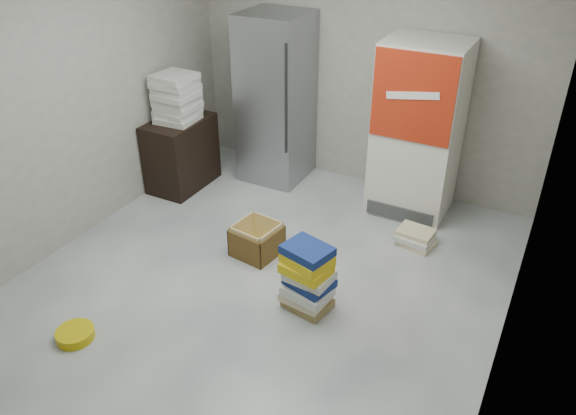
% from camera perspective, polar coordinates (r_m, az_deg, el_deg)
% --- Properties ---
extents(ground, '(5.00, 5.00, 0.00)m').
position_cam_1_polar(ground, '(4.89, -4.02, -9.02)').
color(ground, silver).
rests_on(ground, ground).
extents(room_shell, '(4.04, 5.04, 2.82)m').
position_cam_1_polar(room_shell, '(4.00, -4.96, 11.28)').
color(room_shell, '#A9A298').
rests_on(room_shell, ground).
extents(steel_fridge, '(0.70, 0.72, 1.90)m').
position_cam_1_polar(steel_fridge, '(6.44, -1.26, 10.94)').
color(steel_fridge, gray).
rests_on(steel_fridge, ground).
extents(coke_cooler, '(0.80, 0.73, 1.80)m').
position_cam_1_polar(coke_cooler, '(5.88, 13.07, 7.71)').
color(coke_cooler, silver).
rests_on(coke_cooler, ground).
extents(wood_shelf, '(0.50, 0.80, 0.80)m').
position_cam_1_polar(wood_shelf, '(6.52, -10.78, 5.43)').
color(wood_shelf, black).
rests_on(wood_shelf, ground).
extents(supply_box_stack, '(0.43, 0.44, 0.52)m').
position_cam_1_polar(supply_box_stack, '(6.27, -11.27, 10.88)').
color(supply_box_stack, beige).
rests_on(supply_box_stack, wood_shelf).
extents(phonebook_stack_main, '(0.45, 0.40, 0.61)m').
position_cam_1_polar(phonebook_stack_main, '(4.58, 1.99, -7.18)').
color(phonebook_stack_main, olive).
rests_on(phonebook_stack_main, ground).
extents(phonebook_stack_side, '(0.39, 0.33, 0.15)m').
position_cam_1_polar(phonebook_stack_side, '(5.61, 12.83, -3.01)').
color(phonebook_stack_side, beige).
rests_on(phonebook_stack_side, ground).
extents(cardboard_box, '(0.44, 0.44, 0.32)m').
position_cam_1_polar(cardboard_box, '(5.33, -3.18, -3.48)').
color(cardboard_box, gold).
rests_on(cardboard_box, ground).
extents(bucket_lid, '(0.33, 0.33, 0.08)m').
position_cam_1_polar(bucket_lid, '(4.77, -20.80, -11.95)').
color(bucket_lid, '#C5AA07').
rests_on(bucket_lid, ground).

